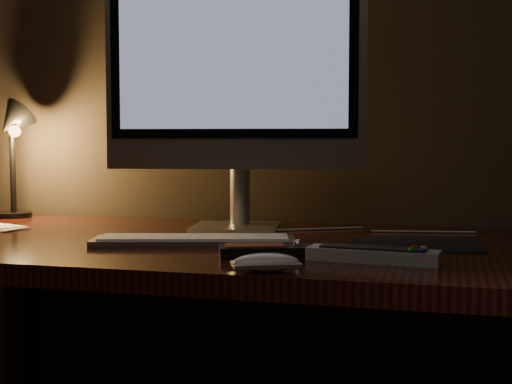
% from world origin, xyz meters
% --- Properties ---
extents(desk, '(1.60, 0.75, 0.75)m').
position_xyz_m(desk, '(0.00, 1.93, 0.62)').
color(desk, '#36130C').
rests_on(desk, ground).
extents(monitor, '(0.62, 0.21, 0.65)m').
position_xyz_m(monitor, '(-0.07, 2.05, 1.14)').
color(monitor, silver).
rests_on(monitor, desk).
extents(keyboard, '(0.43, 0.22, 0.02)m').
position_xyz_m(keyboard, '(-0.08, 1.80, 0.76)').
color(keyboard, silver).
rests_on(keyboard, desk).
extents(mousepad, '(0.27, 0.23, 0.00)m').
position_xyz_m(mousepad, '(0.37, 1.89, 0.75)').
color(mousepad, black).
rests_on(mousepad, desk).
extents(mouse, '(0.12, 0.10, 0.02)m').
position_xyz_m(mouse, '(0.15, 1.52, 0.76)').
color(mouse, white).
rests_on(mouse, desk).
extents(media_remote, '(0.18, 0.12, 0.03)m').
position_xyz_m(media_remote, '(0.11, 1.67, 0.76)').
color(media_remote, black).
rests_on(media_remote, desk).
extents(tv_remote, '(0.23, 0.08, 0.03)m').
position_xyz_m(tv_remote, '(0.30, 1.67, 0.76)').
color(tv_remote, '#9C9EA1').
rests_on(tv_remote, desk).
extents(desk_lamp, '(0.15, 0.16, 0.33)m').
position_xyz_m(desk_lamp, '(-0.72, 2.12, 0.97)').
color(desk_lamp, black).
rests_on(desk_lamp, desk).
extents(cable, '(0.47, 0.15, 0.00)m').
position_xyz_m(cable, '(0.25, 2.08, 0.75)').
color(cable, white).
rests_on(cable, desk).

